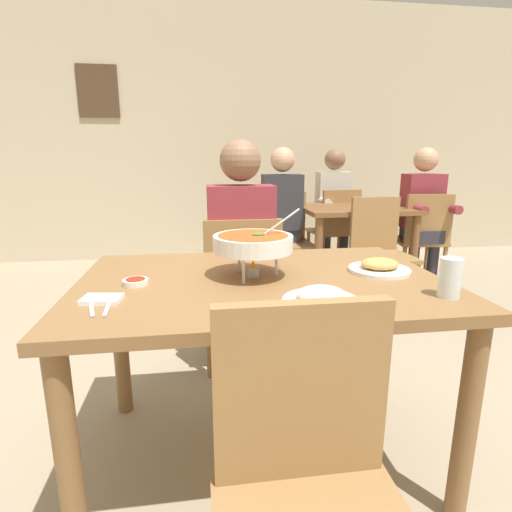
% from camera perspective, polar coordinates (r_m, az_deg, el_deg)
% --- Properties ---
extents(ground_plane, '(16.00, 16.00, 0.00)m').
position_cam_1_polar(ground_plane, '(1.88, 0.72, -26.25)').
color(ground_plane, gray).
extents(cafe_rear_partition, '(10.00, 0.10, 3.00)m').
position_cam_1_polar(cafe_rear_partition, '(5.06, -5.81, 16.95)').
color(cafe_rear_partition, beige).
rests_on(cafe_rear_partition, ground_plane).
extents(picture_frame_hung, '(0.44, 0.03, 0.56)m').
position_cam_1_polar(picture_frame_hung, '(5.15, -21.57, 20.98)').
color(picture_frame_hung, '#4C3823').
extents(dining_table_main, '(1.35, 0.91, 0.77)m').
position_cam_1_polar(dining_table_main, '(1.54, 0.79, -6.98)').
color(dining_table_main, brown).
rests_on(dining_table_main, ground_plane).
extents(chair_diner_main, '(0.44, 0.44, 0.90)m').
position_cam_1_polar(chair_diner_main, '(2.29, -2.10, -4.09)').
color(chair_diner_main, olive).
rests_on(chair_diner_main, ground_plane).
extents(diner_main, '(0.40, 0.45, 1.31)m').
position_cam_1_polar(diner_main, '(2.26, -2.24, 1.86)').
color(diner_main, '#2D2D38').
rests_on(diner_main, ground_plane).
extents(chair_viewer_empty, '(0.44, 0.44, 0.90)m').
position_cam_1_polar(chair_viewer_empty, '(1.03, 7.85, -29.57)').
color(chair_viewer_empty, olive).
rests_on(chair_viewer_empty, ground_plane).
extents(curry_bowl, '(0.33, 0.30, 0.26)m').
position_cam_1_polar(curry_bowl, '(1.50, -0.42, 1.80)').
color(curry_bowl, silver).
rests_on(curry_bowl, dining_table_main).
extents(rice_plate, '(0.24, 0.24, 0.06)m').
position_cam_1_polar(rice_plate, '(1.26, 9.26, -5.90)').
color(rice_plate, white).
rests_on(rice_plate, dining_table_main).
extents(appetizer_plate, '(0.24, 0.24, 0.06)m').
position_cam_1_polar(appetizer_plate, '(1.66, 17.16, -1.48)').
color(appetizer_plate, white).
rests_on(appetizer_plate, dining_table_main).
extents(sauce_dish, '(0.09, 0.09, 0.02)m').
position_cam_1_polar(sauce_dish, '(1.49, -16.77, -3.52)').
color(sauce_dish, white).
rests_on(sauce_dish, dining_table_main).
extents(napkin_folded, '(0.13, 0.10, 0.02)m').
position_cam_1_polar(napkin_folded, '(1.36, -21.09, -5.78)').
color(napkin_folded, white).
rests_on(napkin_folded, dining_table_main).
extents(fork_utensil, '(0.06, 0.17, 0.01)m').
position_cam_1_polar(fork_utensil, '(1.32, -22.39, -6.67)').
color(fork_utensil, silver).
rests_on(fork_utensil, dining_table_main).
extents(spoon_utensil, '(0.02, 0.17, 0.01)m').
position_cam_1_polar(spoon_utensil, '(1.30, -20.25, -6.65)').
color(spoon_utensil, silver).
rests_on(spoon_utensil, dining_table_main).
extents(drink_glass, '(0.07, 0.07, 0.13)m').
position_cam_1_polar(drink_glass, '(1.44, 25.87, -3.06)').
color(drink_glass, silver).
rests_on(drink_glass, dining_table_main).
extents(dining_table_far, '(1.00, 0.80, 0.77)m').
position_cam_1_polar(dining_table_far, '(3.90, 13.75, 4.81)').
color(dining_table_far, brown).
rests_on(dining_table_far, ground_plane).
extents(chair_bg_left, '(0.49, 0.49, 0.90)m').
position_cam_1_polar(chair_bg_left, '(4.34, 11.32, 4.19)').
color(chair_bg_left, olive).
rests_on(chair_bg_left, ground_plane).
extents(chair_bg_middle, '(0.45, 0.45, 0.90)m').
position_cam_1_polar(chair_bg_middle, '(3.79, 4.30, 3.04)').
color(chair_bg_middle, olive).
rests_on(chair_bg_middle, ground_plane).
extents(chair_bg_right, '(0.49, 0.49, 0.90)m').
position_cam_1_polar(chair_bg_right, '(4.08, 22.60, 2.79)').
color(chair_bg_right, olive).
rests_on(chair_bg_right, ground_plane).
extents(chair_bg_corner, '(0.46, 0.46, 0.90)m').
position_cam_1_polar(chair_bg_corner, '(4.29, 3.89, 4.31)').
color(chair_bg_corner, olive).
rests_on(chair_bg_corner, ground_plane).
extents(chair_bg_window, '(0.45, 0.45, 0.90)m').
position_cam_1_polar(chair_bg_window, '(3.46, 17.10, 1.43)').
color(chair_bg_window, olive).
rests_on(chair_bg_window, ground_plane).
extents(patron_bg_left, '(0.40, 0.45, 1.31)m').
position_cam_1_polar(patron_bg_left, '(4.43, 11.07, 7.46)').
color(patron_bg_left, '#2D2D38').
rests_on(patron_bg_left, ground_plane).
extents(patron_bg_middle, '(0.40, 0.45, 1.31)m').
position_cam_1_polar(patron_bg_middle, '(3.76, 3.57, 6.60)').
color(patron_bg_middle, '#2D2D38').
rests_on(patron_bg_middle, ground_plane).
extents(patron_bg_right, '(0.40, 0.45, 1.31)m').
position_cam_1_polar(patron_bg_right, '(4.10, 22.72, 6.17)').
color(patron_bg_right, '#2D2D38').
rests_on(patron_bg_right, ground_plane).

